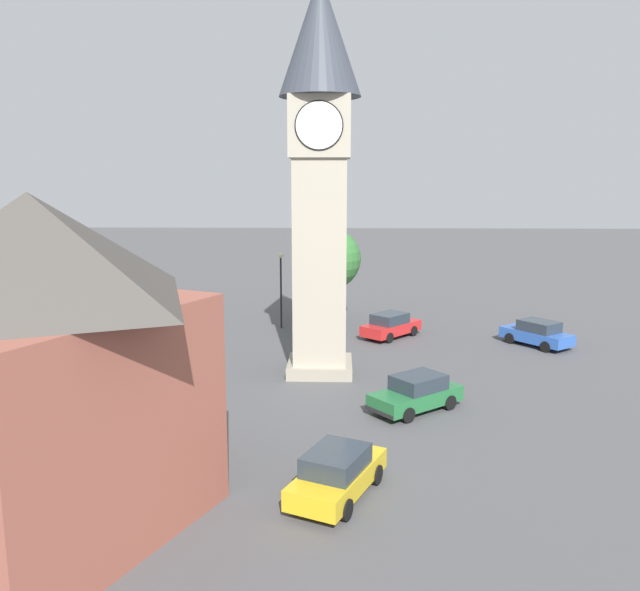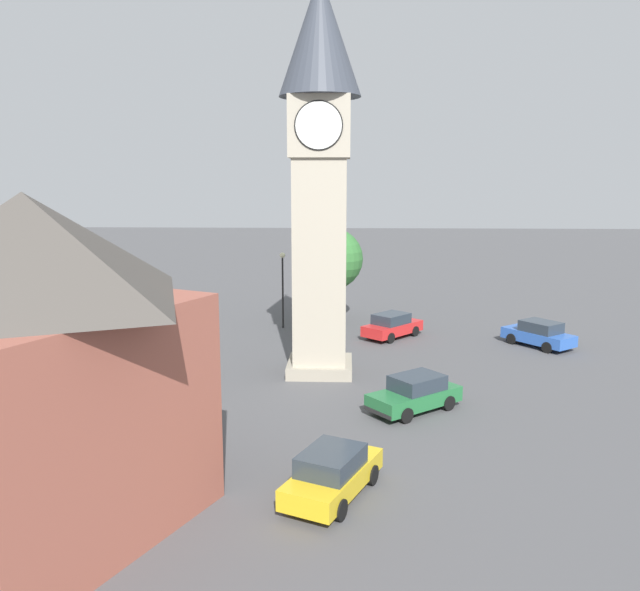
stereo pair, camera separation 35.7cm
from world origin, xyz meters
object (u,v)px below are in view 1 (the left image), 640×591
(car_blue_kerb, at_px, (416,393))
(car_white_side, at_px, (391,325))
(tree, at_px, (330,259))
(clock_tower, at_px, (320,146))
(car_red_corner, at_px, (537,333))
(lamp_post, at_px, (281,278))
(pedestrian, at_px, (106,392))
(car_silver_kerb, at_px, (337,473))
(building_shop_left, at_px, (40,365))

(car_blue_kerb, xyz_separation_m, car_white_side, (-0.09, 12.81, 0.00))
(tree, bearing_deg, clock_tower, -91.56)
(car_red_corner, height_order, tree, tree)
(car_red_corner, xyz_separation_m, lamp_post, (-15.45, 4.23, 2.59))
(clock_tower, bearing_deg, lamp_post, 106.22)
(clock_tower, distance_m, car_white_side, 13.50)
(pedestrian, relative_size, lamp_post, 0.34)
(tree, bearing_deg, car_silver_kerb, -88.56)
(clock_tower, relative_size, car_white_side, 4.58)
(car_blue_kerb, bearing_deg, lamp_post, 115.04)
(pedestrian, height_order, lamp_post, lamp_post)
(car_red_corner, distance_m, lamp_post, 16.23)
(building_shop_left, bearing_deg, car_white_side, 63.75)
(car_white_side, distance_m, lamp_post, 7.86)
(car_blue_kerb, bearing_deg, building_shop_left, -139.00)
(lamp_post, bearing_deg, tree, 32.77)
(building_shop_left, bearing_deg, car_red_corner, 46.69)
(clock_tower, bearing_deg, pedestrian, -143.42)
(car_silver_kerb, bearing_deg, car_white_side, 81.08)
(clock_tower, relative_size, pedestrian, 11.38)
(car_blue_kerb, xyz_separation_m, car_red_corner, (8.34, 10.99, 0.00))
(car_red_corner, relative_size, building_shop_left, 0.42)
(car_red_corner, bearing_deg, car_blue_kerb, -127.17)
(car_silver_kerb, distance_m, pedestrian, 11.59)
(lamp_post, bearing_deg, car_red_corner, -15.32)
(clock_tower, height_order, lamp_post, clock_tower)
(car_white_side, xyz_separation_m, tree, (-3.82, 4.47, 3.57))
(clock_tower, height_order, car_blue_kerb, clock_tower)
(car_blue_kerb, height_order, car_red_corner, same)
(car_silver_kerb, bearing_deg, tree, 91.44)
(car_blue_kerb, bearing_deg, car_silver_kerb, -113.46)
(pedestrian, height_order, tree, tree)
(clock_tower, relative_size, car_red_corner, 4.47)
(pedestrian, distance_m, lamp_post, 17.42)
(tree, bearing_deg, pedestrian, -116.02)
(car_red_corner, xyz_separation_m, pedestrian, (-21.20, -12.05, 0.25))
(car_red_corner, relative_size, lamp_post, 0.86)
(car_red_corner, height_order, building_shop_left, building_shop_left)
(car_blue_kerb, distance_m, car_white_side, 12.81)
(car_white_side, relative_size, building_shop_left, 0.41)
(car_blue_kerb, distance_m, lamp_post, 17.00)
(car_blue_kerb, relative_size, car_white_side, 1.02)
(lamp_post, bearing_deg, car_silver_kerb, -80.49)
(clock_tower, xyz_separation_m, car_white_side, (4.15, 7.47, -10.46))
(car_white_side, bearing_deg, lamp_post, 161.04)
(building_shop_left, relative_size, lamp_post, 2.02)
(car_white_side, bearing_deg, building_shop_left, -116.25)
(clock_tower, height_order, car_red_corner, clock_tower)
(pedestrian, distance_m, building_shop_left, 9.62)
(car_blue_kerb, height_order, pedestrian, pedestrian)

